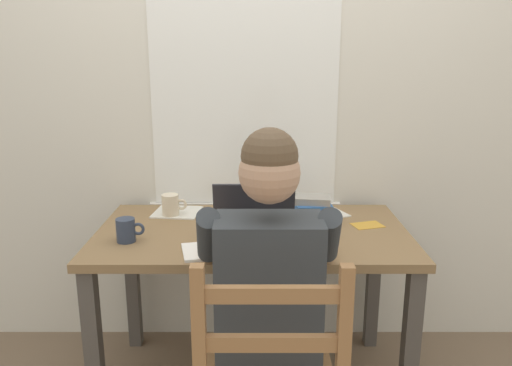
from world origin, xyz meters
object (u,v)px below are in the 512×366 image
(landscape_photo_print, at_px, (367,225))
(seated_person, at_px, (268,285))
(coffee_mug_dark, at_px, (126,230))
(computer_mouse, at_px, (311,243))
(coffee_mug_spare, at_px, (224,208))
(desk, at_px, (252,253))
(book_stack_main, at_px, (311,209))
(coffee_mug_white, at_px, (171,205))
(laptop, at_px, (254,231))

(landscape_photo_print, bearing_deg, seated_person, -148.61)
(coffee_mug_dark, bearing_deg, computer_mouse, -4.77)
(coffee_mug_dark, xyz_separation_m, coffee_mug_spare, (0.38, 0.28, 0.00))
(coffee_mug_dark, relative_size, coffee_mug_spare, 0.95)
(desk, xyz_separation_m, book_stack_main, (0.26, 0.13, 0.16))
(coffee_mug_white, relative_size, book_stack_main, 0.59)
(seated_person, relative_size, computer_mouse, 12.64)
(seated_person, bearing_deg, desk, 97.37)
(laptop, bearing_deg, book_stack_main, 48.61)
(computer_mouse, height_order, coffee_mug_dark, coffee_mug_dark)
(coffee_mug_dark, xyz_separation_m, landscape_photo_print, (1.01, 0.19, -0.05))
(coffee_mug_white, xyz_separation_m, landscape_photo_print, (0.88, -0.13, -0.05))
(coffee_mug_dark, xyz_separation_m, book_stack_main, (0.77, 0.26, 0.00))
(desk, height_order, coffee_mug_white, coffee_mug_white)
(computer_mouse, relative_size, landscape_photo_print, 0.77)
(seated_person, distance_m, coffee_mug_dark, 0.64)
(desk, relative_size, seated_person, 1.04)
(coffee_mug_spare, bearing_deg, seated_person, -72.70)
(coffee_mug_dark, bearing_deg, coffee_mug_spare, 36.81)
(laptop, relative_size, book_stack_main, 1.68)
(computer_mouse, relative_size, coffee_mug_white, 0.87)
(coffee_mug_dark, relative_size, landscape_photo_print, 0.87)
(laptop, distance_m, computer_mouse, 0.23)
(laptop, xyz_separation_m, landscape_photo_print, (0.50, 0.22, -0.05))
(book_stack_main, height_order, landscape_photo_print, book_stack_main)
(desk, height_order, book_stack_main, book_stack_main)
(computer_mouse, xyz_separation_m, coffee_mug_white, (-0.61, 0.38, 0.04))
(computer_mouse, height_order, landscape_photo_print, computer_mouse)
(coffee_mug_spare, relative_size, landscape_photo_print, 0.91)
(book_stack_main, bearing_deg, landscape_photo_print, -16.29)
(laptop, xyz_separation_m, computer_mouse, (0.22, -0.03, -0.04))
(book_stack_main, bearing_deg, coffee_mug_spare, 177.16)
(desk, bearing_deg, landscape_photo_print, 6.52)
(desk, bearing_deg, computer_mouse, -40.04)
(computer_mouse, bearing_deg, seated_person, -125.91)
(coffee_mug_dark, bearing_deg, coffee_mug_white, 68.40)
(computer_mouse, height_order, coffee_mug_spare, coffee_mug_spare)
(computer_mouse, xyz_separation_m, landscape_photo_print, (0.27, 0.25, -0.02))
(computer_mouse, distance_m, coffee_mug_spare, 0.50)
(laptop, bearing_deg, coffee_mug_white, 137.76)
(laptop, distance_m, coffee_mug_white, 0.52)
(seated_person, distance_m, landscape_photo_print, 0.67)
(coffee_mug_dark, distance_m, landscape_photo_print, 1.02)
(laptop, distance_m, book_stack_main, 0.39)
(seated_person, bearing_deg, coffee_mug_spare, 107.30)
(laptop, xyz_separation_m, book_stack_main, (0.26, 0.29, -0.00))
(coffee_mug_white, relative_size, landscape_photo_print, 0.89)
(coffee_mug_white, bearing_deg, book_stack_main, -5.01)
(desk, distance_m, seated_person, 0.45)
(landscape_photo_print, bearing_deg, coffee_mug_dark, 174.28)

